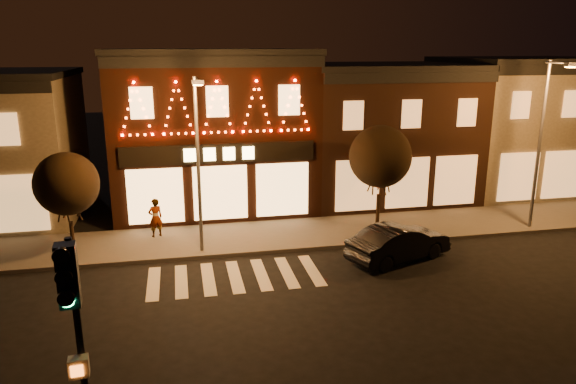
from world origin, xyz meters
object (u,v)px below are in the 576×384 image
object	(u,v)px
dark_sedan	(399,243)
streetlamp_mid	(198,153)
traffic_signal_near	(74,319)
pedestrian	(155,218)

from	to	relation	value
dark_sedan	streetlamp_mid	bearing A→B (deg)	54.36
traffic_signal_near	dark_sedan	distance (m)	14.68
dark_sedan	pedestrian	bearing A→B (deg)	44.65
pedestrian	streetlamp_mid	bearing A→B (deg)	108.35
traffic_signal_near	pedestrian	xyz separation A→B (m)	(0.80, 14.27, -2.68)
dark_sedan	pedestrian	world-z (taller)	pedestrian
streetlamp_mid	dark_sedan	xyz separation A→B (m)	(7.79, -2.08, -3.61)
traffic_signal_near	pedestrian	bearing A→B (deg)	81.57
traffic_signal_near	dark_sedan	size ratio (longest dim) A/B	1.13
traffic_signal_near	streetlamp_mid	bearing A→B (deg)	71.87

